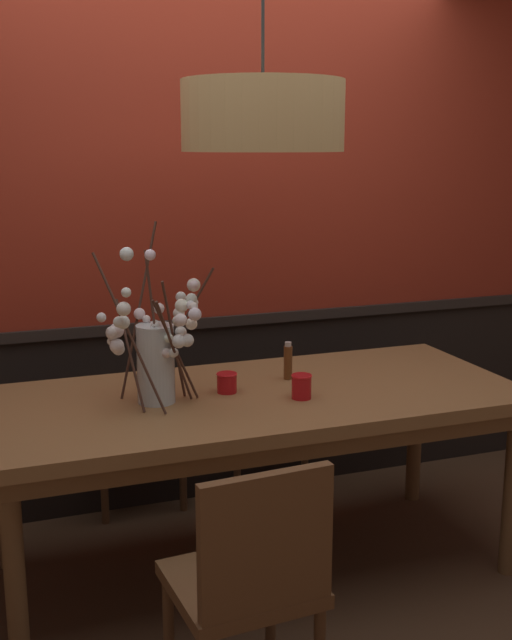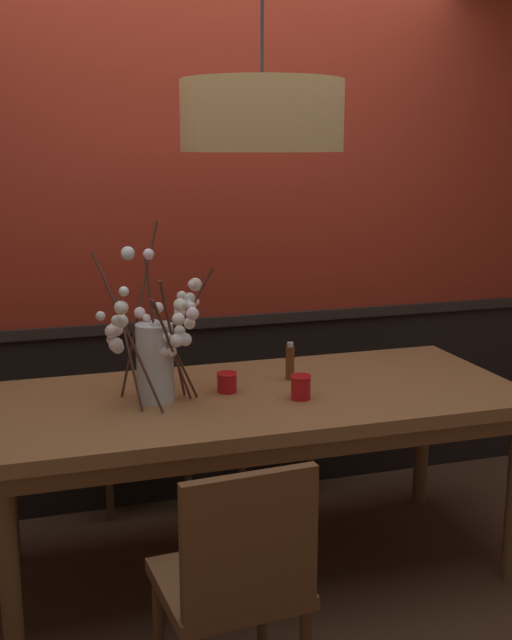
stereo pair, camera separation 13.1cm
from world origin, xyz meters
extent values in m
plane|color=#4C3321|center=(0.00, 0.00, 0.00)|extent=(24.00, 24.00, 0.00)
cube|color=black|center=(0.00, 0.82, 0.44)|extent=(5.57, 0.12, 0.88)
cube|color=black|center=(0.00, 0.81, 0.90)|extent=(5.57, 0.14, 0.05)
cube|color=maroon|center=(0.00, 0.82, 1.85)|extent=(5.57, 0.12, 1.92)
cube|color=olive|center=(0.00, 0.00, 0.75)|extent=(2.13, 0.94, 0.05)
cube|color=brown|center=(0.00, 0.00, 0.68)|extent=(2.02, 0.83, 0.08)
cylinder|color=brown|center=(-0.98, -0.38, 0.36)|extent=(0.07, 0.07, 0.72)
cylinder|color=brown|center=(0.98, -0.38, 0.36)|extent=(0.07, 0.07, 0.72)
cylinder|color=brown|center=(-0.98, 0.38, 0.36)|extent=(0.07, 0.07, 0.72)
cylinder|color=brown|center=(0.98, 0.38, 0.36)|extent=(0.07, 0.07, 0.72)
cube|color=brown|center=(0.32, 0.80, 0.46)|extent=(0.43, 0.41, 0.04)
cube|color=brown|center=(0.33, 0.98, 0.71)|extent=(0.40, 0.05, 0.46)
cylinder|color=brown|center=(0.49, 0.63, 0.22)|extent=(0.04, 0.04, 0.44)
cylinder|color=brown|center=(0.13, 0.65, 0.22)|extent=(0.04, 0.04, 0.44)
cylinder|color=brown|center=(0.51, 0.96, 0.22)|extent=(0.04, 0.04, 0.44)
cylinder|color=brown|center=(0.15, 0.98, 0.22)|extent=(0.04, 0.04, 0.44)
cube|color=brown|center=(-0.34, 0.81, 0.45)|extent=(0.45, 0.41, 0.04)
cube|color=brown|center=(-0.34, 0.99, 0.68)|extent=(0.42, 0.04, 0.41)
cylinder|color=brown|center=(-0.14, 0.64, 0.21)|extent=(0.04, 0.04, 0.43)
cylinder|color=brown|center=(-0.52, 0.63, 0.21)|extent=(0.04, 0.04, 0.43)
cylinder|color=brown|center=(-0.15, 0.98, 0.21)|extent=(0.04, 0.04, 0.43)
cylinder|color=brown|center=(-0.53, 0.97, 0.21)|extent=(0.04, 0.04, 0.43)
cube|color=brown|center=(-0.34, -0.81, 0.45)|extent=(0.44, 0.43, 0.04)
cube|color=brown|center=(-0.33, -0.99, 0.68)|extent=(0.40, 0.06, 0.40)
cylinder|color=brown|center=(-0.53, -0.65, 0.21)|extent=(0.04, 0.04, 0.43)
cylinder|color=brown|center=(-0.18, -0.63, 0.21)|extent=(0.04, 0.04, 0.43)
cylinder|color=silver|center=(-0.40, 0.02, 0.93)|extent=(0.14, 0.14, 0.30)
cylinder|color=silver|center=(-0.40, 0.02, 0.81)|extent=(0.13, 0.13, 0.07)
cylinder|color=#472D23|center=(-0.51, -0.06, 1.07)|extent=(0.23, 0.19, 0.59)
sphere|color=white|center=(-0.54, -0.11, 1.18)|extent=(0.05, 0.05, 0.05)
sphere|color=white|center=(-0.53, -0.05, 1.12)|extent=(0.05, 0.05, 0.05)
sphere|color=white|center=(-0.53, -0.11, 1.23)|extent=(0.04, 0.04, 0.04)
sphere|color=white|center=(-0.55, -0.07, 1.12)|extent=(0.04, 0.04, 0.04)
cylinder|color=#472D23|center=(-0.34, -0.04, 0.99)|extent=(0.20, 0.11, 0.42)
sphere|color=white|center=(-0.28, -0.11, 1.17)|extent=(0.03, 0.03, 0.03)
sphere|color=white|center=(-0.29, -0.14, 1.14)|extent=(0.05, 0.05, 0.05)
sphere|color=white|center=(-0.34, -0.12, 1.12)|extent=(0.05, 0.05, 0.05)
cylinder|color=#472D23|center=(-0.50, 0.02, 0.97)|extent=(0.06, 0.24, 0.39)
sphere|color=white|center=(-0.56, 0.01, 1.06)|extent=(0.05, 0.05, 0.05)
sphere|color=white|center=(-0.60, 0.01, 1.13)|extent=(0.04, 0.04, 0.04)
sphere|color=white|center=(-0.54, 0.03, 1.00)|extent=(0.05, 0.05, 0.05)
sphere|color=white|center=(-0.55, 0.00, 1.02)|extent=(0.05, 0.05, 0.05)
sphere|color=white|center=(-0.54, 0.02, 1.07)|extent=(0.06, 0.06, 0.06)
sphere|color=white|center=(-0.56, 0.03, 1.03)|extent=(0.03, 0.03, 0.03)
cylinder|color=#472D23|center=(-0.35, -0.08, 0.99)|extent=(0.18, 0.18, 0.43)
sphere|color=white|center=(-0.37, -0.05, 0.98)|extent=(0.04, 0.04, 0.04)
sphere|color=white|center=(-0.29, -0.09, 1.10)|extent=(0.04, 0.04, 0.04)
sphere|color=white|center=(-0.34, -0.11, 1.04)|extent=(0.05, 0.05, 0.05)
sphere|color=white|center=(-0.31, -0.10, 1.04)|extent=(0.05, 0.05, 0.05)
sphere|color=white|center=(-0.35, -0.07, 0.99)|extent=(0.04, 0.04, 0.04)
cylinder|color=#472D23|center=(-0.34, -0.04, 1.02)|extent=(0.13, 0.18, 0.49)
sphere|color=white|center=(-0.31, -0.06, 1.16)|extent=(0.05, 0.05, 0.05)
sphere|color=white|center=(-0.31, -0.03, 1.06)|extent=(0.04, 0.04, 0.04)
sphere|color=white|center=(-0.28, -0.06, 1.19)|extent=(0.04, 0.04, 0.04)
sphere|color=white|center=(-0.29, -0.09, 1.17)|extent=(0.03, 0.03, 0.03)
sphere|color=white|center=(-0.28, -0.11, 1.25)|extent=(0.03, 0.03, 0.03)
sphere|color=white|center=(-0.37, -0.06, 1.04)|extent=(0.03, 0.03, 0.03)
cylinder|color=#472D23|center=(-0.44, 0.12, 1.12)|extent=(0.18, 0.07, 0.68)
sphere|color=white|center=(-0.47, 0.19, 1.33)|extent=(0.05, 0.05, 0.05)
sphere|color=white|center=(-0.42, 0.08, 1.09)|extent=(0.03, 0.03, 0.03)
sphere|color=white|center=(-0.44, 0.10, 1.11)|extent=(0.04, 0.04, 0.04)
cylinder|color=#472D23|center=(-0.28, 0.11, 1.03)|extent=(0.24, 0.21, 0.51)
sphere|color=white|center=(-0.19, 0.21, 1.19)|extent=(0.05, 0.05, 0.05)
sphere|color=white|center=(-0.27, 0.15, 1.09)|extent=(0.05, 0.05, 0.05)
sphere|color=white|center=(-0.28, 0.14, 1.06)|extent=(0.05, 0.05, 0.05)
sphere|color=white|center=(-0.21, 0.16, 1.13)|extent=(0.03, 0.03, 0.03)
sphere|color=white|center=(-0.26, 0.16, 1.15)|extent=(0.04, 0.04, 0.04)
cylinder|color=#472D23|center=(-0.41, -0.01, 1.07)|extent=(0.06, 0.07, 0.59)
sphere|color=white|center=(-0.40, 0.00, 1.08)|extent=(0.04, 0.04, 0.04)
sphere|color=white|center=(-0.42, -0.04, 1.35)|extent=(0.04, 0.04, 0.04)
sphere|color=white|center=(-0.39, 0.00, 1.15)|extent=(0.04, 0.04, 0.04)
cylinder|color=red|center=(0.14, -0.13, 0.82)|extent=(0.08, 0.08, 0.10)
torus|color=red|center=(0.14, -0.13, 0.87)|extent=(0.08, 0.08, 0.01)
cylinder|color=silver|center=(0.14, -0.13, 0.81)|extent=(0.05, 0.05, 0.05)
cylinder|color=red|center=(-0.11, 0.04, 0.82)|extent=(0.08, 0.08, 0.08)
torus|color=red|center=(-0.11, 0.04, 0.85)|extent=(0.08, 0.08, 0.01)
cylinder|color=silver|center=(-0.11, 0.04, 0.80)|extent=(0.06, 0.06, 0.04)
cylinder|color=brown|center=(0.19, 0.13, 0.85)|extent=(0.04, 0.04, 0.14)
cylinder|color=beige|center=(0.19, 0.13, 0.93)|extent=(0.03, 0.03, 0.02)
cylinder|color=tan|center=(0.00, -0.07, 1.85)|extent=(0.59, 0.59, 0.25)
sphere|color=#F9EAB7|center=(0.00, -0.07, 1.81)|extent=(0.14, 0.14, 0.14)
camera|label=1|loc=(-1.04, -2.86, 1.74)|focal=44.70mm
camera|label=2|loc=(-0.91, -2.90, 1.74)|focal=44.70mm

